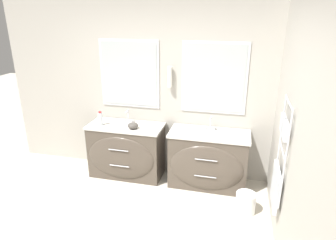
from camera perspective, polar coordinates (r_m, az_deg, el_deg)
wall_back at (r=4.44m, az=-1.42°, el=5.78°), size 4.89×0.15×2.60m
wall_right at (r=3.34m, az=22.16°, el=-1.07°), size 0.13×3.81×2.60m
vanity_left at (r=4.60m, az=-8.02°, el=-5.79°), size 1.12×0.57×0.82m
vanity_right at (r=4.33m, az=7.61°, el=-7.51°), size 1.12×0.57×0.82m
faucet_left at (r=4.55m, az=-7.61°, el=0.71°), size 0.17×0.12×0.20m
faucet_right at (r=4.27m, az=8.15°, el=-0.62°), size 0.17×0.12×0.20m
toiletry_bottle at (r=4.50m, az=-12.74°, el=0.23°), size 0.07×0.07×0.21m
amenity_bowl at (r=4.31m, az=-6.70°, el=-1.07°), size 0.15×0.15×0.09m
waste_bin at (r=4.03m, az=14.55°, el=-14.96°), size 0.25×0.25×0.27m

